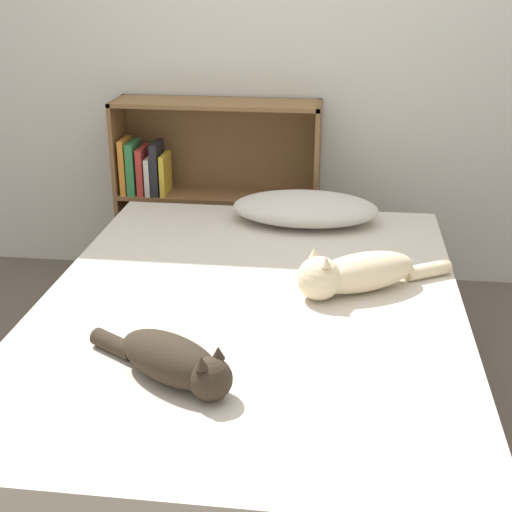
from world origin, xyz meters
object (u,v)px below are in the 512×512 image
Objects in this scene: bed at (251,364)px; cat_dark at (175,361)px; bookshelf at (210,188)px; cat_light at (354,274)px; pillow at (305,208)px.

cat_dark is at bearing -104.91° from bed.
bookshelf is (-0.24, 1.75, -0.07)m from cat_dark.
bookshelf reaches higher than cat_light.
bed is 0.86m from pillow.
pillow is at bearing 80.44° from bed.
cat_light reaches higher than cat_dark.
cat_light is 0.55× the size of bookshelf.
bed is 3.19× the size of pillow.
cat_dark is (-0.48, -0.62, -0.01)m from cat_light.
bookshelf is at bearing 106.70° from bed.
bed is 0.61m from cat_dark.
cat_light reaches higher than pillow.
pillow is 0.63× the size of bookshelf.
pillow is at bearing -103.35° from cat_light.
bed is 4.33× the size of cat_dark.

